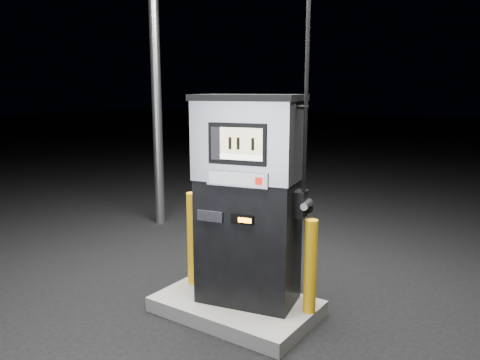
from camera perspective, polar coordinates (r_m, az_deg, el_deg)
The scene contains 5 objects.
ground at distance 5.03m, azimuth -0.48°, elevation -15.89°, with size 80.00×80.00×0.00m, color black.
pump_island at distance 5.00m, azimuth -0.49°, elevation -15.12°, with size 1.60×1.00×0.15m, color slate.
fuel_dispenser at distance 4.62m, azimuth 1.08°, elevation -2.25°, with size 1.20×0.81×4.31m.
bollard_left at distance 5.20m, azimuth -5.71°, elevation -7.12°, with size 0.14×0.14×1.03m, color #FCB50E.
bollard_right at distance 4.59m, azimuth 8.57°, elevation -10.40°, with size 0.12×0.12×0.92m, color #FCB50E.
Camera 1 is at (2.58, -3.68, 2.27)m, focal length 35.00 mm.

